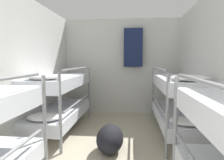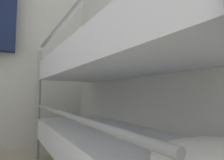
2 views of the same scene
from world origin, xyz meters
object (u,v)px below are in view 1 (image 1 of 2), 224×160
duffel_bag (110,139)px  bunk_stack_right_far (178,100)px  bunk_stack_left_far (60,98)px  hanging_coat (133,48)px

duffel_bag → bunk_stack_right_far: bearing=34.7°
bunk_stack_left_far → hanging_coat: 2.11m
duffel_bag → hanging_coat: (0.32, 2.07, 1.41)m
bunk_stack_left_far → bunk_stack_right_far: 2.09m
duffel_bag → hanging_coat: hanging_coat is taller
duffel_bag → hanging_coat: bearing=81.1°
bunk_stack_left_far → duffel_bag: bearing=-37.0°
bunk_stack_right_far → duffel_bag: size_ratio=3.10×
bunk_stack_right_far → duffel_bag: bunk_stack_right_far is taller
duffel_bag → hanging_coat: 2.53m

